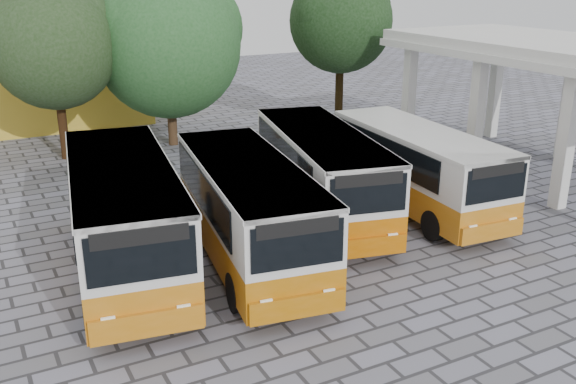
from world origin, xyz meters
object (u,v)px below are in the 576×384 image
bus_centre_left (249,206)px  bus_far_left (124,211)px  bus_centre_right (322,169)px  bus_far_right (417,164)px

bus_centre_left → bus_far_left: bearing=171.5°
bus_far_left → bus_centre_right: bus_far_left is taller
bus_far_left → bus_centre_right: size_ratio=1.03×
bus_far_left → bus_far_right: (10.17, 0.19, -0.15)m
bus_far_left → bus_centre_left: size_ratio=1.06×
bus_centre_right → bus_far_right: 3.44m
bus_far_left → bus_far_right: bearing=9.7°
bus_centre_right → bus_far_right: size_ratio=1.08×
bus_centre_left → bus_centre_right: 4.09m
bus_centre_right → bus_centre_left: bearing=-138.0°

